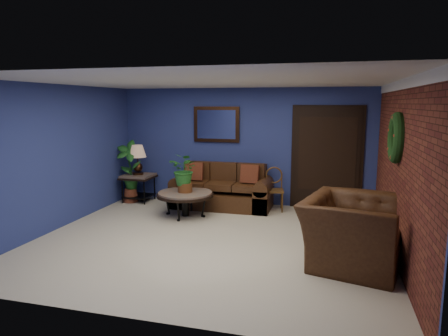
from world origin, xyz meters
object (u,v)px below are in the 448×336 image
(sofa, at_px, (223,192))
(table_lamp, at_px, (138,156))
(coffee_table, at_px, (185,195))
(side_chair, at_px, (274,186))
(end_table, at_px, (138,181))
(armchair, at_px, (353,231))

(sofa, relative_size, table_lamp, 3.25)
(coffee_table, height_order, side_chair, side_chair)
(side_chair, bearing_deg, end_table, 170.70)
(end_table, distance_m, side_chair, 3.03)
(table_lamp, relative_size, side_chair, 0.72)
(end_table, xyz_separation_m, table_lamp, (-0.00, 0.00, 0.55))
(coffee_table, distance_m, side_chair, 1.85)
(sofa, relative_size, side_chair, 2.35)
(coffee_table, distance_m, end_table, 1.66)
(table_lamp, height_order, side_chair, table_lamp)
(table_lamp, distance_m, armchair, 5.12)
(coffee_table, relative_size, table_lamp, 1.74)
(end_table, bearing_deg, table_lamp, 135.00)
(end_table, bearing_deg, coffee_table, -30.81)
(coffee_table, relative_size, side_chair, 1.26)
(sofa, relative_size, armchair, 1.47)
(end_table, height_order, side_chair, side_chair)
(end_table, bearing_deg, side_chair, 1.21)
(sofa, bearing_deg, coffee_table, -120.57)
(sofa, xyz_separation_m, end_table, (-1.94, -0.03, 0.16))
(sofa, bearing_deg, armchair, -44.93)
(coffee_table, bearing_deg, armchair, -28.21)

